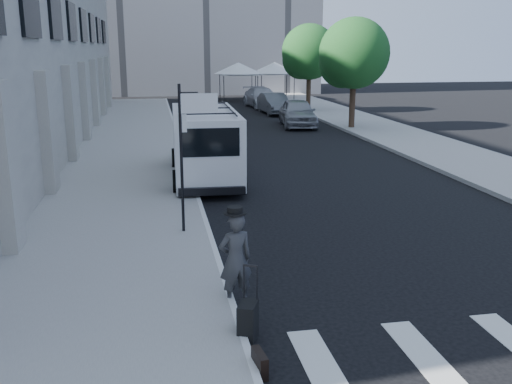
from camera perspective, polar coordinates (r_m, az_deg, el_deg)
name	(u,v)px	position (r m, az deg, el deg)	size (l,w,h in m)	color
ground	(326,281)	(11.41, 7.05, -8.81)	(120.00, 120.00, 0.00)	black
sidewalk_left	(131,147)	(26.38, -12.43, 4.42)	(4.50, 48.00, 0.15)	gray
sidewalk_right	(375,128)	(32.69, 11.83, 6.31)	(4.00, 56.00, 0.15)	gray
sign_pole	(191,127)	(13.35, -6.56, 6.45)	(1.03, 0.07, 3.50)	black
tree_near	(351,56)	(32.00, 9.53, 13.26)	(3.80, 3.83, 6.03)	black
tree_far	(307,54)	(40.59, 5.15, 13.58)	(3.80, 3.83, 6.03)	black
tent_left	(238,68)	(48.57, -1.79, 12.25)	(4.00, 4.00, 3.20)	black
tent_right	(275,68)	(49.63, 1.86, 12.29)	(4.00, 4.00, 3.20)	black
businessman	(235,259)	(10.06, -2.07, -6.76)	(0.61, 0.40, 1.69)	#343436
briefcase	(260,363)	(8.31, 0.37, -16.75)	(0.12, 0.44, 0.34)	black
suitcase	(248,321)	(9.10, -0.82, -12.78)	(0.40, 0.49, 1.18)	black
cargo_van	(205,144)	(19.68, -5.14, 4.83)	(2.42, 6.44, 2.39)	silver
parked_car_a	(298,113)	(33.10, 4.18, 7.91)	(1.86, 4.62, 1.57)	gray
parked_car_b	(274,104)	(39.32, 1.83, 8.83)	(1.49, 4.27, 1.41)	#515458
parked_car_c	(262,98)	(43.68, 0.59, 9.42)	(2.05, 5.05, 1.47)	#AAACB2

